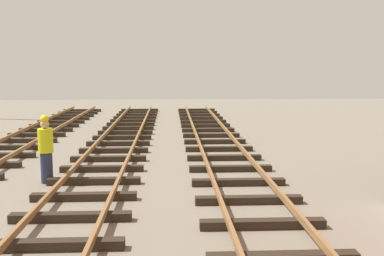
# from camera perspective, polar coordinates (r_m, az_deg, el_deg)

# --- Properties ---
(track_worker_foreground) EXTENTS (0.40, 0.40, 1.87)m
(track_worker_foreground) POSITION_cam_1_polar(r_m,az_deg,el_deg) (12.72, -18.21, -2.62)
(track_worker_foreground) COLOR #262D4C
(track_worker_foreground) RESTS_ON ground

